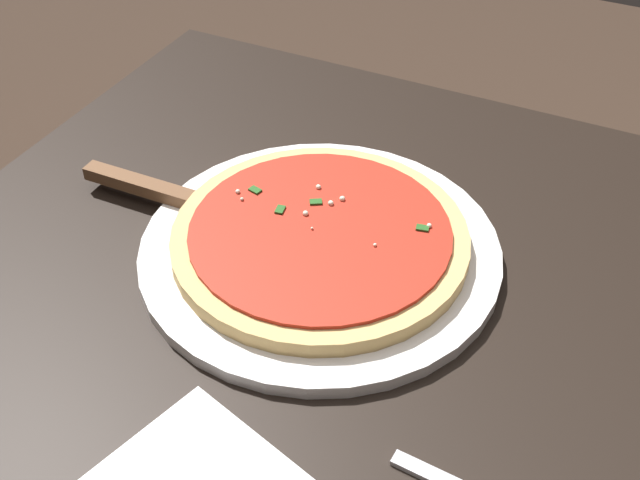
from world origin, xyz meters
TOP-DOWN VIEW (x-y plane):
  - restaurant_table at (0.00, 0.00)m, footprint 0.87×0.74m
  - serving_plate at (-0.06, 0.02)m, footprint 0.35×0.35m
  - pizza at (-0.06, 0.02)m, footprint 0.28×0.28m
  - pizza_server at (-0.22, 0.02)m, footprint 0.22×0.07m

SIDE VIEW (x-z plane):
  - restaurant_table at x=0.00m, z-range 0.21..0.96m
  - serving_plate at x=-0.06m, z-range 0.75..0.76m
  - pizza_server at x=-0.22m, z-range 0.76..0.77m
  - pizza at x=-0.06m, z-range 0.76..0.78m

